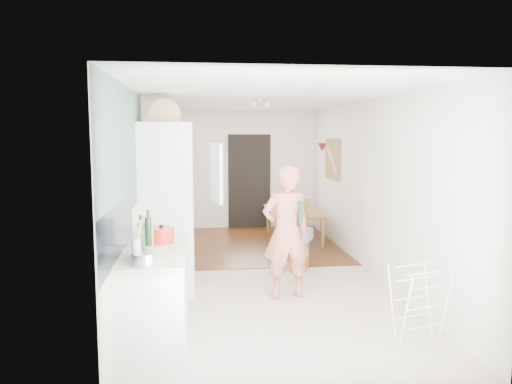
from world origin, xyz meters
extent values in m
cube|color=beige|center=(0.00, 0.00, 0.00)|extent=(3.20, 7.00, 0.01)
cube|color=#613312|center=(0.00, 1.85, 0.01)|extent=(3.20, 3.30, 0.01)
cube|color=#547661|center=(-1.59, -2.00, 1.85)|extent=(0.02, 3.00, 1.30)
cube|color=black|center=(-1.59, -2.55, 1.15)|extent=(0.02, 1.90, 0.50)
cube|color=black|center=(0.20, 3.48, 1.00)|extent=(0.90, 0.04, 2.00)
cube|color=white|center=(-1.30, -2.55, 0.43)|extent=(0.60, 0.90, 0.86)
cube|color=beige|center=(-1.30, -2.55, 0.89)|extent=(0.62, 0.92, 0.06)
cube|color=white|center=(-1.30, -1.80, 0.44)|extent=(0.60, 0.60, 0.88)
cube|color=silver|center=(-1.30, -1.80, 0.90)|extent=(0.60, 0.60, 0.04)
cube|color=white|center=(-1.27, -0.78, 1.07)|extent=(0.66, 0.66, 2.15)
cube|color=white|center=(-0.66, -1.08, 1.55)|extent=(0.14, 0.56, 0.70)
cube|color=white|center=(-0.96, -0.78, 1.55)|extent=(0.02, 0.52, 0.66)
cube|color=tan|center=(1.58, 1.90, 1.55)|extent=(0.03, 0.90, 0.70)
cube|color=olive|center=(1.57, 1.90, 1.55)|extent=(0.00, 0.94, 0.74)
cone|color=maroon|center=(1.54, 2.55, 1.75)|extent=(0.18, 0.18, 0.16)
imported|color=#D97969|center=(0.19, -1.12, 0.97)|extent=(0.76, 0.56, 1.93)
imported|color=olive|center=(0.93, 2.14, 0.25)|extent=(0.79, 1.41, 0.49)
cube|color=gray|center=(0.59, 0.14, 0.52)|extent=(0.51, 0.51, 0.17)
cylinder|color=red|center=(-1.25, -2.02, 1.00)|extent=(0.29, 0.29, 0.15)
cylinder|color=silver|center=(-1.33, -2.88, 0.97)|extent=(0.21, 0.21, 0.10)
cylinder|color=#1B3B21|center=(0.33, -1.27, 1.09)|extent=(0.06, 0.06, 0.27)
cylinder|color=#1B3B21|center=(-1.39, -2.52, 1.07)|extent=(0.09, 0.09, 0.30)
cylinder|color=#1B3B21|center=(-1.36, -2.14, 1.06)|extent=(0.08, 0.08, 0.29)
cylinder|color=silver|center=(-1.41, -2.75, 1.02)|extent=(0.10, 0.10, 0.20)
cylinder|color=tan|center=(-1.34, -2.12, 1.02)|extent=(0.06, 0.06, 0.19)
cylinder|color=tan|center=(-1.42, -2.02, 1.03)|extent=(0.07, 0.07, 0.21)
camera|label=1|loc=(-0.86, -7.03, 2.02)|focal=35.00mm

